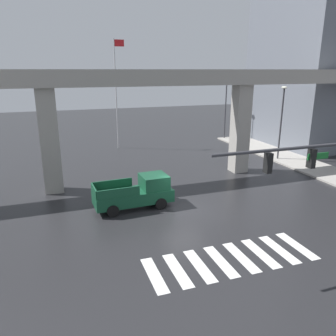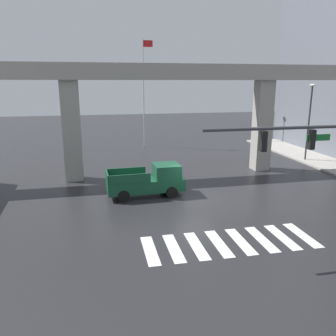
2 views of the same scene
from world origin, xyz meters
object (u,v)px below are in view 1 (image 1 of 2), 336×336
at_px(street_lamp_far_north, 226,104).
at_px(flagpole, 117,88).
at_px(street_lamp_mid_block, 282,115).
at_px(pickup_truck, 138,193).

xyz_separation_m(street_lamp_far_north, flagpole, (-14.08, -0.60, 2.27)).
height_order(street_lamp_mid_block, flagpole, flagpole).
xyz_separation_m(pickup_truck, street_lamp_mid_block, (16.27, 6.95, 3.57)).
bearing_deg(street_lamp_mid_block, pickup_truck, -156.86).
bearing_deg(pickup_truck, street_lamp_mid_block, 23.14).
height_order(street_lamp_far_north, flagpole, flagpole).
bearing_deg(pickup_truck, street_lamp_far_north, 48.08).
relative_size(pickup_truck, street_lamp_far_north, 0.72).
distance_m(street_lamp_far_north, flagpole, 14.28).
xyz_separation_m(street_lamp_mid_block, flagpole, (-14.08, 10.56, 2.27)).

